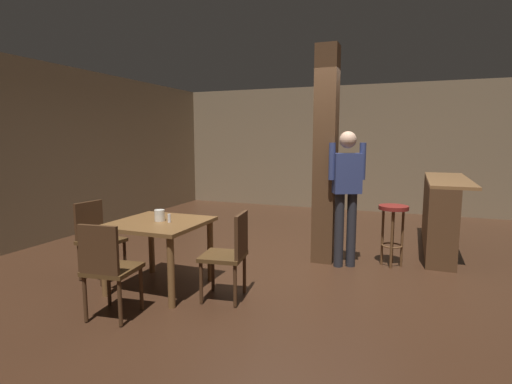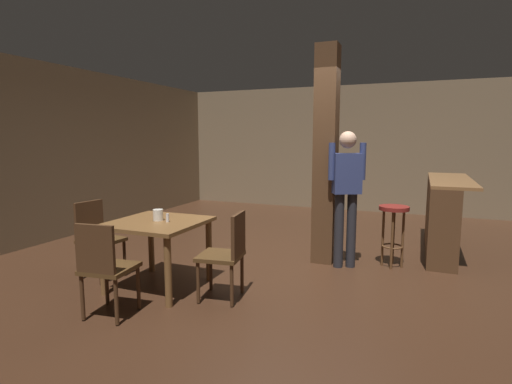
% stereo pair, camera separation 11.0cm
% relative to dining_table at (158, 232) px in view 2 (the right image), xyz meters
% --- Properties ---
extents(ground_plane, '(10.80, 10.80, 0.00)m').
position_rel_dining_table_xyz_m(ground_plane, '(1.16, 1.18, -0.62)').
color(ground_plane, '#382114').
extents(wall_back, '(8.00, 0.10, 2.80)m').
position_rel_dining_table_xyz_m(wall_back, '(1.16, 5.68, 0.78)').
color(wall_back, '#756047').
rests_on(wall_back, ground_plane).
extents(wall_left, '(0.10, 9.00, 2.80)m').
position_rel_dining_table_xyz_m(wall_left, '(-2.84, 1.18, 0.78)').
color(wall_left, '#756047').
rests_on(wall_left, ground_plane).
extents(pillar, '(0.28, 0.28, 2.80)m').
position_rel_dining_table_xyz_m(pillar, '(1.47, 1.61, 0.78)').
color(pillar, '#4C301C').
rests_on(pillar, ground_plane).
extents(dining_table, '(0.95, 0.95, 0.74)m').
position_rel_dining_table_xyz_m(dining_table, '(0.00, 0.00, 0.00)').
color(dining_table, brown).
rests_on(dining_table, ground_plane).
extents(chair_west, '(0.47, 0.47, 0.89)m').
position_rel_dining_table_xyz_m(chair_west, '(-0.87, 0.00, -0.11)').
color(chair_west, '#4C3319').
rests_on(chair_west, ground_plane).
extents(chair_east, '(0.47, 0.47, 0.89)m').
position_rel_dining_table_xyz_m(chair_east, '(0.86, -0.02, -0.11)').
color(chair_east, '#4C3319').
rests_on(chair_east, ground_plane).
extents(chair_south, '(0.47, 0.47, 0.89)m').
position_rel_dining_table_xyz_m(chair_south, '(0.03, -0.83, -0.11)').
color(chair_south, '#4C3319').
rests_on(chair_south, ground_plane).
extents(napkin_cup, '(0.11, 0.11, 0.12)m').
position_rel_dining_table_xyz_m(napkin_cup, '(-0.00, 0.02, 0.18)').
color(napkin_cup, silver).
rests_on(napkin_cup, dining_table).
extents(salt_shaker, '(0.03, 0.03, 0.09)m').
position_rel_dining_table_xyz_m(salt_shaker, '(0.13, -0.00, 0.17)').
color(salt_shaker, silver).
rests_on(salt_shaker, dining_table).
extents(standing_person, '(0.46, 0.33, 1.72)m').
position_rel_dining_table_xyz_m(standing_person, '(1.77, 1.48, 0.38)').
color(standing_person, navy).
rests_on(standing_person, ground_plane).
extents(bar_counter, '(0.56, 2.10, 1.06)m').
position_rel_dining_table_xyz_m(bar_counter, '(2.92, 2.75, -0.08)').
color(bar_counter, brown).
rests_on(bar_counter, ground_plane).
extents(bar_stool_near, '(0.37, 0.37, 0.79)m').
position_rel_dining_table_xyz_m(bar_stool_near, '(2.33, 1.73, -0.03)').
color(bar_stool_near, maroon).
rests_on(bar_stool_near, ground_plane).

